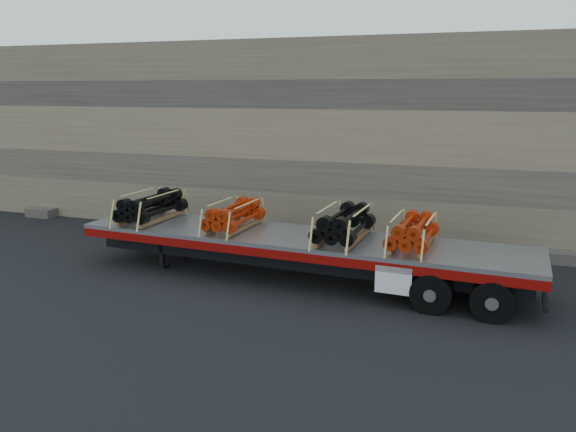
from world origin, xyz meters
The scene contains 7 objects.
ground centered at (0.00, 0.00, 0.00)m, with size 120.00×120.00×0.00m, color black.
rock_wall centered at (0.00, 6.50, 3.50)m, with size 44.00×3.00×7.00m, color #7A6B54.
trailer centered at (-0.29, 0.58, 0.64)m, with size 12.90×2.48×1.29m, color #9DA0A4, non-canonical shape.
bundle_front centered at (-5.14, 0.85, 1.70)m, with size 1.17×2.33×0.83m, color black, non-canonical shape.
bundle_midfront centered at (-2.27, 0.69, 1.66)m, with size 1.06×2.12×0.75m, color #AD2509, non-canonical shape.
bundle_midrear centered at (1.06, 0.50, 1.71)m, with size 1.18×2.35×0.83m, color black, non-canonical shape.
bundle_rear centered at (2.90, 0.40, 1.67)m, with size 1.06×2.12×0.75m, color #AD2509, non-canonical shape.
Camera 1 is at (4.39, -13.86, 5.28)m, focal length 35.00 mm.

